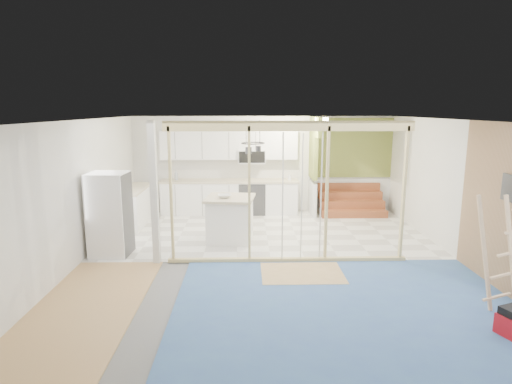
{
  "coord_description": "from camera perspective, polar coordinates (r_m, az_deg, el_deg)",
  "views": [
    {
      "loc": [
        -0.46,
        -7.52,
        2.8
      ],
      "look_at": [
        -0.26,
        0.6,
        1.21
      ],
      "focal_mm": 30.0,
      "sensor_mm": 36.0,
      "label": 1
    }
  ],
  "objects": [
    {
      "name": "room",
      "position": [
        7.68,
        2.08,
        -0.19
      ],
      "size": [
        7.01,
        8.01,
        2.61
      ],
      "color": "slate",
      "rests_on": "ground"
    },
    {
      "name": "floor_overlays",
      "position": [
        8.1,
        2.51,
        -9.09
      ],
      "size": [
        7.0,
        8.0,
        0.03
      ],
      "color": "white",
      "rests_on": "room"
    },
    {
      "name": "stud_frame",
      "position": [
        7.62,
        0.05,
        2.06
      ],
      "size": [
        4.66,
        0.14,
        2.6
      ],
      "color": "#D5C382",
      "rests_on": "room"
    },
    {
      "name": "base_cabinets",
      "position": [
        11.19,
        -7.23,
        -1.04
      ],
      "size": [
        4.45,
        2.24,
        0.93
      ],
      "color": "white",
      "rests_on": "room"
    },
    {
      "name": "upper_cabinets",
      "position": [
        11.38,
        -3.3,
        6.13
      ],
      "size": [
        3.6,
        0.41,
        0.85
      ],
      "color": "white",
      "rests_on": "room"
    },
    {
      "name": "green_partition",
      "position": [
        11.6,
        11.12,
        1.68
      ],
      "size": [
        2.25,
        1.51,
        2.6
      ],
      "color": "olive",
      "rests_on": "room"
    },
    {
      "name": "pot_rack",
      "position": [
        9.45,
        -0.44,
        6.2
      ],
      "size": [
        0.52,
        0.52,
        0.72
      ],
      "color": "black",
      "rests_on": "room"
    },
    {
      "name": "electrical_panel",
      "position": [
        7.34,
        30.64,
        0.5
      ],
      "size": [
        0.04,
        0.3,
        0.4
      ],
      "primitive_type": "cube",
      "color": "#3B3C40",
      "rests_on": "room"
    },
    {
      "name": "ceiling_light",
      "position": [
        10.69,
        8.77,
        9.57
      ],
      "size": [
        0.32,
        0.32,
        0.08
      ],
      "primitive_type": "cylinder",
      "color": "#FFEABF",
      "rests_on": "room"
    },
    {
      "name": "fridge",
      "position": [
        8.61,
        -18.85,
        -2.88
      ],
      "size": [
        0.73,
        0.71,
        1.62
      ],
      "rotation": [
        0.0,
        0.0,
        -0.04
      ],
      "color": "white",
      "rests_on": "room"
    },
    {
      "name": "island",
      "position": [
        9.12,
        -3.46,
        -3.66
      ],
      "size": [
        1.1,
        1.1,
        0.97
      ],
      "rotation": [
        0.0,
        0.0,
        -0.12
      ],
      "color": "white",
      "rests_on": "room"
    },
    {
      "name": "bowl",
      "position": [
        8.92,
        -4.21,
        -0.56
      ],
      "size": [
        0.3,
        0.3,
        0.07
      ],
      "primitive_type": "imported",
      "rotation": [
        0.0,
        0.0,
        0.06
      ],
      "color": "silver",
      "rests_on": "island"
    },
    {
      "name": "soap_bottle_a",
      "position": [
        11.54,
        -10.59,
        2.25
      ],
      "size": [
        0.14,
        0.14,
        0.27
      ],
      "primitive_type": "imported",
      "rotation": [
        0.0,
        0.0,
        -0.42
      ],
      "color": "#A0A7B2",
      "rests_on": "base_cabinets"
    },
    {
      "name": "soap_bottle_b",
      "position": [
        11.33,
        4.52,
        2.01
      ],
      "size": [
        0.1,
        0.1,
        0.18
      ],
      "primitive_type": "imported",
      "rotation": [
        0.0,
        0.0,
        -0.29
      ],
      "color": "silver",
      "rests_on": "base_cabinets"
    },
    {
      "name": "ladder",
      "position": [
        6.76,
        29.92,
        -7.17
      ],
      "size": [
        0.9,
        0.07,
        1.67
      ],
      "rotation": [
        0.0,
        0.0,
        0.08
      ],
      "color": "#E7BF8D",
      "rests_on": "room"
    }
  ]
}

